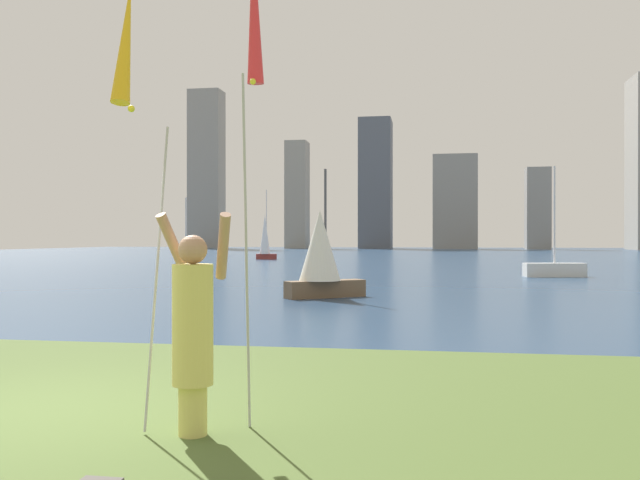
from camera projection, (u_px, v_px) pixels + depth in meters
name	position (u px, v px, depth m)	size (l,w,h in m)	color
ground	(383.00, 259.00, 57.12)	(120.00, 138.00, 0.12)	#475B28
person	(193.00, 325.00, 6.02)	(0.73, 0.54, 1.99)	#D8CC66
kite_flag_left	(128.00, 54.00, 5.69)	(0.16, 1.11, 3.97)	#B2B2B7
kite_flag_right	(254.00, 16.00, 6.41)	(0.16, 0.54, 4.74)	#B2B2B7
sailboat_0	(321.00, 253.00, 19.87)	(2.31, 1.96, 3.80)	brown
sailboat_1	(186.00, 277.00, 26.28)	(1.54, 1.93, 3.33)	white
sailboat_2	(554.00, 269.00, 30.48)	(2.80, 1.17, 5.02)	silver
sailboat_5	(265.00, 238.00, 55.46)	(1.80, 1.04, 5.70)	maroon
skyline_tower_0	(206.00, 170.00, 115.55)	(5.52, 4.17, 27.02)	gray
skyline_tower_1	(297.00, 195.00, 113.62)	(3.54, 4.39, 18.00)	gray
skyline_tower_2	(376.00, 184.00, 111.81)	(5.24, 6.96, 21.35)	#565B66
skyline_tower_3	(455.00, 202.00, 107.71)	(6.96, 4.68, 15.00)	gray
skyline_tower_4	(538.00, 209.00, 103.51)	(3.60, 3.12, 12.57)	gray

